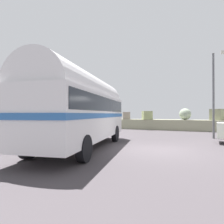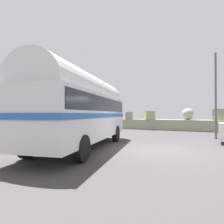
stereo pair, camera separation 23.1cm
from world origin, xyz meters
TOP-DOWN VIEW (x-y plane):
  - ground at (0.00, 0.00)m, footprint 32.00×26.00m
  - breakwater at (0.41, 11.79)m, footprint 31.36×2.04m
  - vintage_coach at (-3.44, -1.16)m, footprint 4.18×8.90m
  - second_coach at (-8.55, 0.57)m, footprint 3.59×8.84m
  - lamp_post at (2.68, 5.71)m, footprint 0.94×0.56m

SIDE VIEW (x-z plane):
  - ground at x=0.00m, z-range 0.00..0.02m
  - breakwater at x=0.41m, z-range -0.51..1.88m
  - vintage_coach at x=-3.44m, z-range 0.20..3.90m
  - second_coach at x=-8.55m, z-range 0.20..3.90m
  - lamp_post at x=2.68m, z-range 0.40..6.25m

